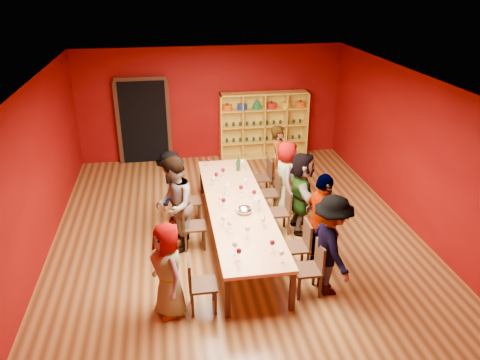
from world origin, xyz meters
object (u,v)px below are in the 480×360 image
(tasting_table, at_px, (237,207))
(person_right_0, at_px, (331,245))
(chair_person_right_1, at_px, (301,243))
(spittoon_bowl, at_px, (244,210))
(chair_person_right_2, at_px, (282,209))
(chair_person_right_4, at_px, (265,175))
(wine_bottle, at_px, (238,165))
(person_left_3, at_px, (171,188))
(person_right_4, at_px, (279,161))
(chair_person_left_0, at_px, (197,282))
(shelving_unit, at_px, (263,122))
(person_left_0, at_px, (168,270))
(chair_person_left_3, at_px, (186,199))
(person_right_3, at_px, (286,177))
(person_right_2, at_px, (302,193))
(chair_person_left_2, at_px, (190,223))
(person_right_1, at_px, (322,222))
(chair_person_right_0, at_px, (313,266))
(person_left_2, at_px, (174,205))
(chair_person_right_3, at_px, (273,190))

(tasting_table, relative_size, person_right_0, 2.69)
(chair_person_right_1, distance_m, spittoon_bowl, 1.18)
(tasting_table, relative_size, chair_person_right_2, 5.06)
(chair_person_right_4, bearing_deg, wine_bottle, -161.02)
(person_left_3, bearing_deg, person_right_4, 125.93)
(chair_person_left_0, bearing_deg, shelving_unit, 69.71)
(person_left_0, xyz_separation_m, person_right_4, (2.55, 3.75, 0.08))
(shelving_unit, relative_size, person_right_4, 1.45)
(chair_person_left_3, xyz_separation_m, person_right_3, (2.11, 0.10, 0.29))
(shelving_unit, relative_size, person_right_3, 1.54)
(person_left_0, distance_m, chair_person_left_3, 2.87)
(chair_person_right_4, height_order, person_right_4, person_right_4)
(chair_person_left_3, bearing_deg, person_right_2, -19.11)
(spittoon_bowl, bearing_deg, person_right_3, 50.55)
(chair_person_left_2, distance_m, person_right_1, 2.41)
(person_left_0, bearing_deg, tasting_table, 123.27)
(person_right_1, xyz_separation_m, person_right_4, (-0.03, 2.95, -0.05))
(chair_person_right_4, distance_m, wine_bottle, 0.78)
(chair_person_right_0, distance_m, chair_person_right_1, 0.67)
(person_left_2, bearing_deg, person_left_0, 0.77)
(shelving_unit, relative_size, chair_person_left_2, 2.70)
(chair_person_right_3, bearing_deg, wine_bottle, 137.43)
(chair_person_left_3, bearing_deg, chair_person_right_3, 3.19)
(chair_person_right_4, xyz_separation_m, person_right_4, (0.32, -0.00, 0.33))
(shelving_unit, relative_size, chair_person_right_0, 2.70)
(chair_person_right_3, bearing_deg, person_right_0, -84.33)
(person_left_3, bearing_deg, chair_person_right_2, 85.44)
(chair_person_right_0, relative_size, person_right_0, 0.53)
(chair_person_left_2, xyz_separation_m, person_left_3, (-0.28, 1.04, 0.26))
(chair_person_left_3, distance_m, person_right_1, 3.00)
(person_left_3, height_order, chair_person_right_3, person_left_3)
(shelving_unit, height_order, chair_person_right_2, shelving_unit)
(person_left_2, distance_m, person_right_1, 2.62)
(chair_person_left_2, relative_size, chair_person_right_3, 1.00)
(wine_bottle, bearing_deg, chair_person_right_3, -42.57)
(person_right_3, height_order, chair_person_right_4, person_right_3)
(chair_person_left_3, bearing_deg, person_right_4, 23.16)
(person_right_2, bearing_deg, shelving_unit, 3.26)
(chair_person_right_1, bearing_deg, wine_bottle, 103.25)
(chair_person_left_2, height_order, person_left_3, person_left_3)
(chair_person_right_1, height_order, person_right_3, person_right_3)
(tasting_table, height_order, chair_person_left_0, chair_person_left_0)
(chair_person_left_3, distance_m, person_right_2, 2.34)
(shelving_unit, height_order, person_left_3, shelving_unit)
(chair_person_left_2, relative_size, wine_bottle, 2.59)
(person_left_0, bearing_deg, person_right_0, 70.67)
(chair_person_left_0, bearing_deg, chair_person_right_3, 58.19)
(person_right_2, xyz_separation_m, chair_person_right_3, (-0.37, 0.86, -0.32))
(person_right_2, distance_m, spittoon_bowl, 1.32)
(chair_person_left_3, xyz_separation_m, spittoon_bowl, (0.98, -1.27, 0.32))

